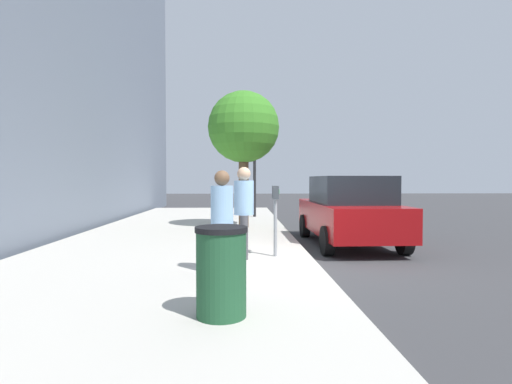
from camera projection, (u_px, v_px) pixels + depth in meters
name	position (u px, v px, depth m)	size (l,w,h in m)	color
ground_plane	(312.00, 265.00, 7.87)	(80.00, 80.00, 0.00)	#38383A
sidewalk_slab	(159.00, 262.00, 7.76)	(28.00, 6.00, 0.15)	#B7B2A8
parking_meter	(275.00, 206.00, 7.95)	(0.36, 0.12, 1.41)	gray
pedestrian_at_meter	(244.00, 204.00, 7.82)	(0.54, 0.39, 1.78)	#47474C
pedestrian_bystander	(222.00, 214.00, 6.51)	(0.42, 0.40, 1.68)	#47474C
parked_sedan_near	(349.00, 210.00, 10.23)	(4.42, 2.02, 1.77)	maroon
street_tree	(244.00, 128.00, 12.79)	(2.29, 2.29, 4.36)	brown
traffic_signal	(257.00, 158.00, 16.43)	(0.24, 0.44, 3.60)	black
trash_bin	(221.00, 271.00, 4.46)	(0.59, 0.59, 1.01)	#1E4C2D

